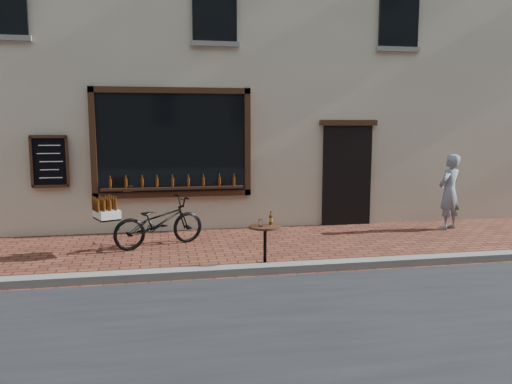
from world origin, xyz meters
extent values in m
plane|color=#51241A|center=(0.00, 0.00, 0.00)|extent=(90.00, 90.00, 0.00)
cube|color=slate|center=(0.00, 0.20, 0.06)|extent=(90.00, 0.25, 0.12)
cube|color=beige|center=(0.00, 6.50, 5.00)|extent=(28.00, 6.00, 10.00)
cube|color=black|center=(-1.90, 3.45, 1.85)|extent=(3.00, 0.06, 2.00)
cube|color=black|center=(-1.90, 3.43, 2.91)|extent=(3.24, 0.10, 0.12)
cube|color=black|center=(-1.90, 3.43, 0.79)|extent=(3.24, 0.10, 0.12)
cube|color=black|center=(-3.46, 3.43, 1.85)|extent=(0.12, 0.10, 2.24)
cube|color=black|center=(-0.34, 3.43, 1.85)|extent=(0.12, 0.10, 2.24)
cube|color=black|center=(-1.90, 3.38, 0.92)|extent=(2.90, 0.16, 0.05)
cube|color=black|center=(1.90, 3.46, 1.10)|extent=(1.10, 0.10, 2.20)
cube|color=black|center=(1.90, 3.43, 2.26)|extent=(1.30, 0.10, 0.12)
cube|color=black|center=(-4.30, 3.44, 1.50)|extent=(0.62, 0.04, 0.92)
cylinder|color=#3D1C07|center=(-3.15, 3.38, 1.04)|extent=(0.06, 0.06, 0.19)
cylinder|color=#3D1C07|center=(-2.84, 3.38, 1.04)|extent=(0.06, 0.06, 0.19)
cylinder|color=#3D1C07|center=(-2.52, 3.38, 1.04)|extent=(0.06, 0.06, 0.19)
cylinder|color=#3D1C07|center=(-2.21, 3.38, 1.04)|extent=(0.06, 0.06, 0.19)
cylinder|color=#3D1C07|center=(-1.90, 3.38, 1.04)|extent=(0.06, 0.06, 0.19)
cylinder|color=#3D1C07|center=(-1.59, 3.38, 1.04)|extent=(0.06, 0.06, 0.19)
cylinder|color=#3D1C07|center=(-1.27, 3.38, 1.04)|extent=(0.06, 0.06, 0.19)
cylinder|color=#3D1C07|center=(-0.96, 3.38, 1.04)|extent=(0.06, 0.06, 0.19)
cylinder|color=#3D1C07|center=(-0.65, 3.38, 1.04)|extent=(0.06, 0.06, 0.19)
cube|color=black|center=(-1.00, 3.46, 4.60)|extent=(0.90, 0.06, 1.40)
cube|color=black|center=(3.00, 3.46, 4.60)|extent=(0.90, 0.06, 1.40)
imported|color=black|center=(-2.20, 2.18, 0.45)|extent=(1.82, 1.23, 0.90)
cube|color=black|center=(-3.07, 1.81, 0.62)|extent=(0.50, 0.58, 0.03)
cube|color=silver|center=(-3.07, 1.81, 0.71)|extent=(0.51, 0.60, 0.14)
cylinder|color=#3D1C07|center=(-2.91, 1.68, 0.87)|extent=(0.06, 0.06, 0.19)
cylinder|color=#3D1C07|center=(-3.00, 1.64, 0.87)|extent=(0.06, 0.06, 0.19)
cylinder|color=#3D1C07|center=(-3.10, 1.60, 0.87)|extent=(0.06, 0.06, 0.19)
cylinder|color=#3D1C07|center=(-3.19, 1.56, 0.87)|extent=(0.06, 0.06, 0.19)
cylinder|color=#3D1C07|center=(-2.96, 1.79, 0.87)|extent=(0.06, 0.06, 0.19)
cylinder|color=#3D1C07|center=(-3.05, 1.75, 0.87)|extent=(0.06, 0.06, 0.19)
cylinder|color=#3D1C07|center=(-3.14, 1.71, 0.87)|extent=(0.06, 0.06, 0.19)
cylinder|color=#3D1C07|center=(-3.23, 1.67, 0.87)|extent=(0.06, 0.06, 0.19)
cylinder|color=#3D1C07|center=(-3.01, 1.90, 0.87)|extent=(0.06, 0.06, 0.19)
cylinder|color=#3D1C07|center=(-3.10, 1.86, 0.87)|extent=(0.06, 0.06, 0.19)
cylinder|color=#3D1C07|center=(-3.19, 1.82, 0.87)|extent=(0.06, 0.06, 0.19)
cylinder|color=#3D1C07|center=(-3.28, 1.78, 0.87)|extent=(0.06, 0.06, 0.19)
cylinder|color=#3D1C07|center=(-3.05, 2.01, 0.87)|extent=(0.06, 0.06, 0.19)
cylinder|color=black|center=(-0.56, 0.51, 0.01)|extent=(0.38, 0.38, 0.03)
cylinder|color=black|center=(-0.56, 0.51, 0.33)|extent=(0.05, 0.05, 0.60)
cylinder|color=black|center=(-0.56, 0.51, 0.65)|extent=(0.52, 0.52, 0.03)
cylinder|color=gold|center=(-0.46, 0.56, 0.74)|extent=(0.05, 0.05, 0.05)
cylinder|color=white|center=(-0.65, 0.45, 0.72)|extent=(0.07, 0.07, 0.11)
imported|color=slate|center=(3.87, 2.59, 0.80)|extent=(0.70, 0.61, 1.60)
camera|label=1|loc=(-2.11, -6.97, 2.24)|focal=35.00mm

